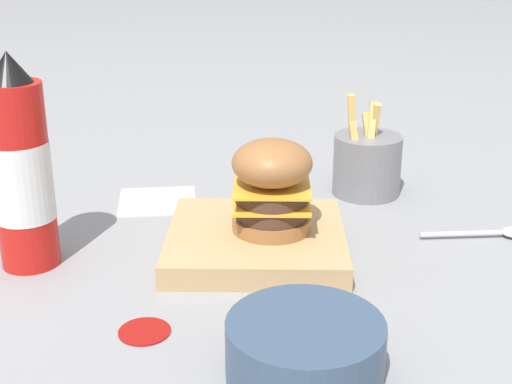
# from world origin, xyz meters

# --- Properties ---
(ground_plane) EXTENTS (6.00, 6.00, 0.00)m
(ground_plane) POSITION_xyz_m (0.00, 0.00, 0.00)
(ground_plane) COLOR gray
(serving_board) EXTENTS (0.21, 0.22, 0.03)m
(serving_board) POSITION_xyz_m (0.01, 0.05, 0.01)
(serving_board) COLOR tan
(serving_board) RESTS_ON ground_plane
(burger) EXTENTS (0.10, 0.10, 0.11)m
(burger) POSITION_xyz_m (0.01, 0.07, 0.09)
(burger) COLOR #9E6638
(burger) RESTS_ON serving_board
(ketchup_bottle) EXTENTS (0.07, 0.07, 0.25)m
(ketchup_bottle) POSITION_xyz_m (0.05, -0.22, 0.12)
(ketchup_bottle) COLOR red
(ketchup_bottle) RESTS_ON ground_plane
(fries_basket) EXTENTS (0.10, 0.10, 0.15)m
(fries_basket) POSITION_xyz_m (-0.19, 0.21, 0.05)
(fries_basket) COLOR slate
(fries_basket) RESTS_ON ground_plane
(side_bowl) EXTENTS (0.14, 0.14, 0.05)m
(side_bowl) POSITION_xyz_m (0.27, 0.10, 0.03)
(side_bowl) COLOR #384C66
(side_bowl) RESTS_ON ground_plane
(spoon) EXTENTS (0.04, 0.15, 0.01)m
(spoon) POSITION_xyz_m (-0.03, 0.37, 0.01)
(spoon) COLOR silver
(spoon) RESTS_ON ground_plane
(ketchup_puddle) EXTENTS (0.05, 0.05, 0.00)m
(ketchup_puddle) POSITION_xyz_m (0.20, -0.06, 0.00)
(ketchup_puddle) COLOR #9E140F
(ketchup_puddle) RESTS_ON ground_plane
(parchment_square) EXTENTS (0.12, 0.12, 0.00)m
(parchment_square) POSITION_xyz_m (-0.15, -0.10, 0.00)
(parchment_square) COLOR beige
(parchment_square) RESTS_ON ground_plane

